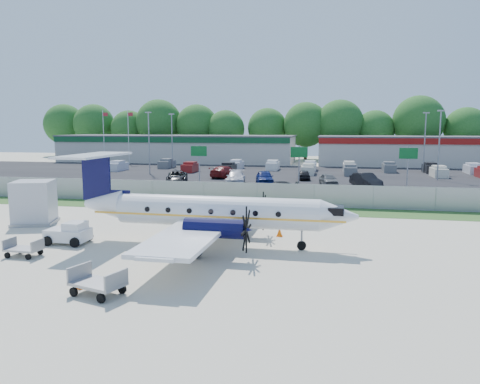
% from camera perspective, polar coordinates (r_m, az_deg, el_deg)
% --- Properties ---
extents(ground, '(170.00, 170.00, 0.00)m').
position_cam_1_polar(ground, '(28.49, -2.38, -6.25)').
color(ground, beige).
rests_on(ground, ground).
extents(grass_verge, '(170.00, 4.00, 0.02)m').
position_cam_1_polar(grass_verge, '(39.99, 1.69, -2.07)').
color(grass_verge, '#2D561E').
rests_on(grass_verge, ground).
extents(access_road, '(170.00, 8.00, 0.02)m').
position_cam_1_polar(access_road, '(46.82, 3.12, -0.59)').
color(access_road, black).
rests_on(access_road, ground).
extents(parking_lot, '(170.00, 32.00, 0.02)m').
position_cam_1_polar(parking_lot, '(67.51, 5.67, 2.04)').
color(parking_lot, black).
rests_on(parking_lot, ground).
extents(perimeter_fence, '(120.00, 0.06, 1.99)m').
position_cam_1_polar(perimeter_fence, '(41.78, 2.15, -0.26)').
color(perimeter_fence, gray).
rests_on(perimeter_fence, ground).
extents(building_west, '(46.40, 12.40, 5.24)m').
position_cam_1_polar(building_west, '(94.02, -7.71, 5.29)').
color(building_west, beige).
rests_on(building_west, ground).
extents(building_east, '(44.40, 12.40, 5.24)m').
position_cam_1_polar(building_east, '(91.01, 23.70, 4.60)').
color(building_east, beige).
rests_on(building_east, ground).
extents(sign_left, '(1.80, 0.26, 5.00)m').
position_cam_1_polar(sign_left, '(51.93, -5.02, 4.24)').
color(sign_left, gray).
rests_on(sign_left, ground).
extents(sign_mid, '(1.80, 0.26, 5.00)m').
position_cam_1_polar(sign_mid, '(49.97, 7.21, 4.06)').
color(sign_mid, gray).
rests_on(sign_mid, ground).
extents(sign_right, '(1.80, 0.26, 5.00)m').
position_cam_1_polar(sign_right, '(50.40, 19.81, 3.68)').
color(sign_right, gray).
rests_on(sign_right, ground).
extents(flagpole_west, '(1.06, 0.12, 10.00)m').
position_cam_1_polar(flagpole_west, '(92.21, -16.25, 6.86)').
color(flagpole_west, white).
rests_on(flagpole_west, ground).
extents(flagpole_east, '(1.06, 0.12, 10.00)m').
position_cam_1_polar(flagpole_east, '(90.01, -13.41, 6.94)').
color(flagpole_east, white).
rests_on(flagpole_east, ground).
extents(light_pole_nw, '(0.90, 0.35, 9.09)m').
position_cam_1_polar(light_pole_nw, '(70.08, -11.04, 6.43)').
color(light_pole_nw, gray).
rests_on(light_pole_nw, ground).
extents(light_pole_ne, '(0.90, 0.35, 9.09)m').
position_cam_1_polar(light_pole_ne, '(66.22, 23.14, 5.85)').
color(light_pole_ne, gray).
rests_on(light_pole_ne, ground).
extents(light_pole_sw, '(0.90, 0.35, 9.09)m').
position_cam_1_polar(light_pole_sw, '(79.42, -8.29, 6.66)').
color(light_pole_sw, gray).
rests_on(light_pole_sw, ground).
extents(light_pole_se, '(0.90, 0.35, 9.09)m').
position_cam_1_polar(light_pole_se, '(76.04, 21.61, 6.13)').
color(light_pole_se, gray).
rests_on(light_pole_se, ground).
extents(tree_line, '(112.00, 6.00, 14.00)m').
position_cam_1_polar(tree_line, '(101.28, 7.58, 3.99)').
color(tree_line, '#1F581A').
rests_on(tree_line, ground).
extents(aircraft, '(17.04, 16.84, 5.32)m').
position_cam_1_polar(aircraft, '(27.61, -3.55, -2.36)').
color(aircraft, white).
rests_on(aircraft, ground).
extents(pushback_tug, '(2.47, 1.76, 1.33)m').
position_cam_1_polar(pushback_tug, '(30.03, -20.04, -4.74)').
color(pushback_tug, white).
rests_on(pushback_tug, ground).
extents(baggage_cart_near, '(1.86, 1.16, 0.96)m').
position_cam_1_polar(baggage_cart_near, '(28.10, -24.87, -6.26)').
color(baggage_cart_near, gray).
rests_on(baggage_cart_near, ground).
extents(baggage_cart_far, '(2.51, 1.93, 1.16)m').
position_cam_1_polar(baggage_cart_far, '(20.77, -16.95, -10.52)').
color(baggage_cart_far, gray).
rests_on(baggage_cart_far, ground).
extents(service_container, '(3.55, 3.55, 3.12)m').
position_cam_1_polar(service_container, '(36.96, -23.79, -1.32)').
color(service_container, silver).
rests_on(service_container, ground).
extents(cone_nose, '(0.40, 0.40, 0.57)m').
position_cam_1_polar(cone_nose, '(30.23, 4.84, -4.90)').
color(cone_nose, '#ED5E07').
rests_on(cone_nose, ground).
extents(cone_port_wing, '(0.42, 0.42, 0.59)m').
position_cam_1_polar(cone_port_wing, '(21.95, -18.96, -10.31)').
color(cone_port_wing, '#ED5E07').
rests_on(cone_port_wing, ground).
extents(cone_starboard_wing, '(0.42, 0.42, 0.60)m').
position_cam_1_polar(cone_starboard_wing, '(42.20, -2.95, -1.17)').
color(cone_starboard_wing, '#ED5E07').
rests_on(cone_starboard_wing, ground).
extents(road_car_west, '(5.98, 3.08, 1.61)m').
position_cam_1_polar(road_car_west, '(53.29, -21.05, -0.08)').
color(road_car_west, '#595B5E').
rests_on(road_car_west, ground).
extents(road_car_mid, '(4.64, 2.08, 1.32)m').
position_cam_1_polar(road_car_mid, '(48.91, 4.44, -0.25)').
color(road_car_mid, black).
rests_on(road_car_mid, ground).
extents(parked_car_a, '(3.86, 5.84, 1.49)m').
position_cam_1_polar(parked_car_a, '(58.93, -7.66, 1.12)').
color(parked_car_a, black).
rests_on(parked_car_a, ground).
extents(parked_car_b, '(2.98, 5.70, 1.58)m').
position_cam_1_polar(parked_car_b, '(57.27, -0.52, 0.99)').
color(parked_car_b, silver).
rests_on(parked_car_b, ground).
extents(parked_car_c, '(3.00, 5.28, 1.69)m').
position_cam_1_polar(parked_car_c, '(56.82, 3.01, 0.92)').
color(parked_car_c, navy).
rests_on(parked_car_c, ground).
extents(parked_car_d, '(2.61, 4.49, 1.44)m').
position_cam_1_polar(parked_car_d, '(56.66, 10.71, 0.78)').
color(parked_car_d, '#595B5E').
rests_on(parked_car_d, ground).
extents(parked_car_e, '(3.67, 5.41, 1.69)m').
position_cam_1_polar(parked_car_e, '(55.69, 15.06, 0.51)').
color(parked_car_e, black).
rests_on(parked_car_e, ground).
extents(parked_car_f, '(3.56, 5.85, 1.59)m').
position_cam_1_polar(parked_car_f, '(64.50, -1.91, 1.78)').
color(parked_car_f, maroon).
rests_on(parked_car_f, ground).
extents(parked_car_g, '(1.96, 4.00, 1.31)m').
position_cam_1_polar(parked_car_g, '(62.33, 7.80, 1.49)').
color(parked_car_g, black).
rests_on(parked_car_g, ground).
extents(far_parking_rows, '(56.00, 10.00, 1.60)m').
position_cam_1_polar(far_parking_rows, '(72.46, 6.06, 2.43)').
color(far_parking_rows, gray).
rests_on(far_parking_rows, ground).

